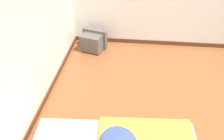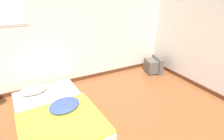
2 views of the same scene
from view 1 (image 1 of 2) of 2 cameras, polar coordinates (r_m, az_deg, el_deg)
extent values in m
cube|color=silver|center=(3.07, -22.36, 5.08)|extent=(7.73, 0.06, 2.60)
cube|color=#562D19|center=(3.79, -17.64, -11.65)|extent=(7.73, 0.02, 0.09)
cube|color=#562D19|center=(5.87, 21.50, 5.28)|extent=(0.02, 8.39, 0.09)
cube|color=#56514C|center=(5.25, -4.76, 6.15)|extent=(0.37, 0.48, 0.34)
cube|color=#56514C|center=(5.40, -3.87, 7.21)|extent=(0.25, 0.53, 0.42)
cube|color=#283342|center=(5.44, -3.60, 7.58)|extent=(0.12, 0.41, 0.30)
camera|label=2|loc=(2.95, 62.39, 4.08)|focal=28.00mm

